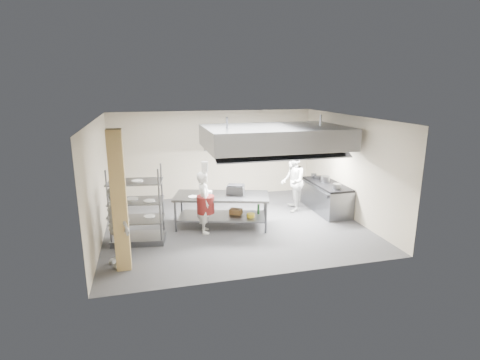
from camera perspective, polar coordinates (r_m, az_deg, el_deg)
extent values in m
plane|color=#313133|center=(10.65, -0.88, -6.86)|extent=(7.00, 7.00, 0.00)
plane|color=silver|center=(9.97, -0.94, 9.44)|extent=(7.00, 7.00, 0.00)
plane|color=#BBAD95|center=(13.09, -3.98, 3.93)|extent=(7.00, 0.00, 7.00)
plane|color=#BBAD95|center=(10.02, -20.77, -0.18)|extent=(0.00, 6.00, 6.00)
plane|color=#BBAD95|center=(11.52, 16.29, 1.97)|extent=(0.00, 6.00, 6.00)
cube|color=tan|center=(8.13, -17.93, -3.16)|extent=(0.30, 0.30, 3.00)
cube|color=slate|center=(10.79, 5.34, 6.54)|extent=(4.00, 2.50, 0.60)
cube|color=white|center=(10.57, 0.69, 4.68)|extent=(1.60, 0.12, 0.04)
cube|color=white|center=(11.17, 9.67, 5.00)|extent=(1.60, 0.12, 0.04)
cube|color=slate|center=(13.37, 3.77, 4.15)|extent=(1.50, 0.28, 0.04)
cube|color=slate|center=(10.29, -2.81, -2.46)|extent=(2.77, 1.75, 0.06)
cube|color=slate|center=(10.47, -2.77, -5.50)|extent=(2.54, 1.59, 0.04)
cube|color=slate|center=(12.00, 13.00, -2.66)|extent=(0.80, 2.00, 0.84)
cube|color=black|center=(11.88, 13.12, -0.59)|extent=(0.78, 1.96, 0.06)
imported|color=white|center=(9.94, -5.47, -3.42)|extent=(0.42, 0.62, 1.66)
imported|color=white|center=(11.71, 8.00, -0.24)|extent=(0.95, 1.08, 1.87)
imported|color=white|center=(8.54, -18.21, -6.64)|extent=(0.85, 1.13, 1.79)
cube|color=slate|center=(10.37, -0.69, -1.49)|extent=(0.58, 0.52, 0.23)
cube|color=olive|center=(10.55, -0.63, -4.81)|extent=(0.40, 0.37, 0.15)
cylinder|color=gray|center=(11.93, 12.87, 0.12)|extent=(0.28, 0.28, 0.20)
cylinder|color=white|center=(9.70, -15.33, -5.66)|extent=(0.28, 0.28, 0.05)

